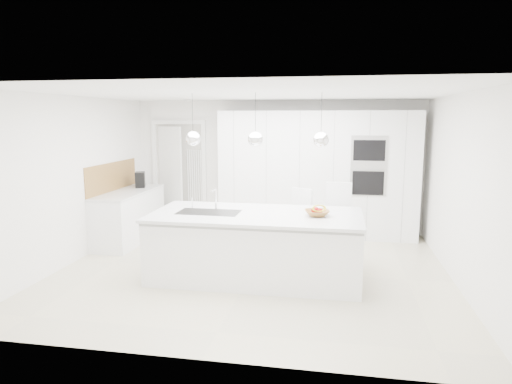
% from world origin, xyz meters
% --- Properties ---
extents(floor, '(5.50, 5.50, 0.00)m').
position_xyz_m(floor, '(0.00, 0.00, 0.00)').
color(floor, beige).
rests_on(floor, ground).
extents(wall_back, '(5.50, 0.00, 5.50)m').
position_xyz_m(wall_back, '(0.00, 2.50, 1.25)').
color(wall_back, white).
rests_on(wall_back, ground).
extents(wall_left, '(0.00, 5.00, 5.00)m').
position_xyz_m(wall_left, '(-2.75, 0.00, 1.25)').
color(wall_left, white).
rests_on(wall_left, ground).
extents(ceiling, '(5.50, 5.50, 0.00)m').
position_xyz_m(ceiling, '(0.00, 0.00, 2.50)').
color(ceiling, white).
rests_on(ceiling, wall_back).
extents(tall_cabinets, '(3.60, 0.60, 2.30)m').
position_xyz_m(tall_cabinets, '(0.80, 2.20, 1.15)').
color(tall_cabinets, white).
rests_on(tall_cabinets, floor).
extents(oven_stack, '(0.62, 0.04, 1.05)m').
position_xyz_m(oven_stack, '(1.70, 1.89, 1.35)').
color(oven_stack, '#A5A5A8').
rests_on(oven_stack, tall_cabinets).
extents(doorway_frame, '(1.11, 0.08, 2.13)m').
position_xyz_m(doorway_frame, '(-1.95, 2.47, 1.02)').
color(doorway_frame, white).
rests_on(doorway_frame, floor).
extents(hallway_door, '(0.76, 0.38, 2.00)m').
position_xyz_m(hallway_door, '(-2.20, 2.42, 1.00)').
color(hallway_door, white).
rests_on(hallway_door, floor).
extents(radiator, '(0.32, 0.04, 1.40)m').
position_xyz_m(radiator, '(-1.63, 2.46, 0.85)').
color(radiator, white).
rests_on(radiator, floor).
extents(left_base_cabinets, '(0.60, 1.80, 0.86)m').
position_xyz_m(left_base_cabinets, '(-2.45, 1.20, 0.43)').
color(left_base_cabinets, white).
rests_on(left_base_cabinets, floor).
extents(left_worktop, '(0.62, 1.82, 0.04)m').
position_xyz_m(left_worktop, '(-2.45, 1.20, 0.88)').
color(left_worktop, silver).
rests_on(left_worktop, left_base_cabinets).
extents(oak_backsplash, '(0.02, 1.80, 0.50)m').
position_xyz_m(oak_backsplash, '(-2.74, 1.20, 1.15)').
color(oak_backsplash, olive).
rests_on(oak_backsplash, wall_left).
extents(island_base, '(2.80, 1.20, 0.86)m').
position_xyz_m(island_base, '(0.10, -0.30, 0.43)').
color(island_base, white).
rests_on(island_base, floor).
extents(island_worktop, '(2.84, 1.40, 0.04)m').
position_xyz_m(island_worktop, '(0.10, -0.25, 0.88)').
color(island_worktop, silver).
rests_on(island_worktop, island_base).
extents(island_sink, '(0.84, 0.44, 0.18)m').
position_xyz_m(island_sink, '(-0.55, -0.30, 0.82)').
color(island_sink, '#3F3F42').
rests_on(island_sink, island_worktop).
extents(island_tap, '(0.02, 0.02, 0.30)m').
position_xyz_m(island_tap, '(-0.50, -0.10, 1.05)').
color(island_tap, white).
rests_on(island_tap, island_worktop).
extents(pendant_left, '(0.20, 0.20, 0.20)m').
position_xyz_m(pendant_left, '(-0.75, -0.30, 1.90)').
color(pendant_left, white).
rests_on(pendant_left, ceiling).
extents(pendant_mid, '(0.20, 0.20, 0.20)m').
position_xyz_m(pendant_mid, '(0.10, -0.30, 1.90)').
color(pendant_mid, white).
rests_on(pendant_mid, ceiling).
extents(pendant_right, '(0.20, 0.20, 0.20)m').
position_xyz_m(pendant_right, '(0.95, -0.30, 1.90)').
color(pendant_right, white).
rests_on(pendant_right, ceiling).
extents(fruit_bowl, '(0.38, 0.38, 0.08)m').
position_xyz_m(fruit_bowl, '(0.92, -0.28, 0.94)').
color(fruit_bowl, olive).
rests_on(fruit_bowl, island_worktop).
extents(espresso_machine, '(0.25, 0.31, 0.28)m').
position_xyz_m(espresso_machine, '(-2.43, 1.66, 1.04)').
color(espresso_machine, black).
rests_on(espresso_machine, left_worktop).
extents(bar_stool_left, '(0.54, 0.61, 1.10)m').
position_xyz_m(bar_stool_left, '(0.64, 0.57, 0.55)').
color(bar_stool_left, white).
rests_on(bar_stool_left, floor).
extents(bar_stool_right, '(0.43, 0.58, 1.22)m').
position_xyz_m(bar_stool_right, '(1.20, 0.48, 0.61)').
color(bar_stool_right, white).
rests_on(bar_stool_right, floor).
extents(apple_a, '(0.08, 0.08, 0.08)m').
position_xyz_m(apple_a, '(0.88, -0.25, 0.97)').
color(apple_a, '#A50A09').
rests_on(apple_a, fruit_bowl).
extents(apple_b, '(0.08, 0.08, 0.08)m').
position_xyz_m(apple_b, '(0.90, -0.24, 0.97)').
color(apple_b, '#A50A09').
rests_on(apple_b, fruit_bowl).
extents(apple_c, '(0.07, 0.07, 0.07)m').
position_xyz_m(apple_c, '(0.95, -0.28, 0.97)').
color(apple_c, '#A50A09').
rests_on(apple_c, fruit_bowl).
extents(apple_extra_3, '(0.08, 0.08, 0.08)m').
position_xyz_m(apple_extra_3, '(0.95, -0.27, 0.97)').
color(apple_extra_3, '#A50A09').
rests_on(apple_extra_3, fruit_bowl).
extents(banana_bunch, '(0.22, 0.16, 0.20)m').
position_xyz_m(banana_bunch, '(0.95, -0.31, 1.01)').
color(banana_bunch, yellow).
rests_on(banana_bunch, fruit_bowl).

